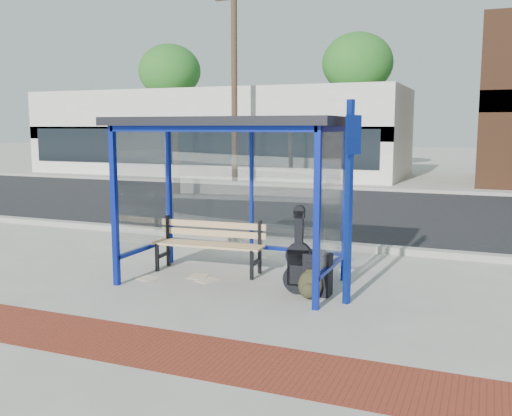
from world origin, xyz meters
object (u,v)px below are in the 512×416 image
at_px(bench, 209,242).
at_px(suitcase, 318,274).
at_px(backpack, 310,285).
at_px(guitar_bag, 299,263).

bearing_deg(bench, suitcase, -21.11).
bearing_deg(backpack, suitcase, 70.54).
bearing_deg(backpack, bench, 151.35).
distance_m(bench, guitar_bag, 1.80).
bearing_deg(bench, guitar_bag, -24.07).
relative_size(guitar_bag, backpack, 2.95).
relative_size(bench, suitcase, 2.84).
height_order(suitcase, backpack, suitcase).
distance_m(suitcase, backpack, 0.23).
height_order(guitar_bag, backpack, guitar_bag).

